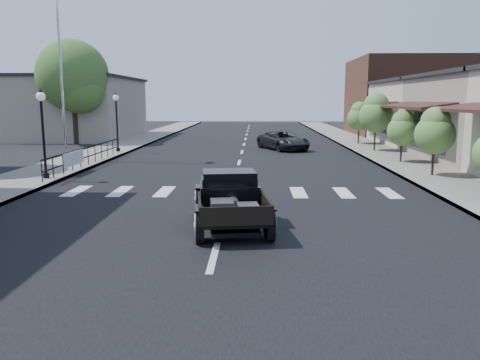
{
  "coord_description": "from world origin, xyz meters",
  "views": [
    {
      "loc": [
        0.87,
        -12.37,
        3.28
      ],
      "look_at": [
        0.42,
        0.87,
        1.0
      ],
      "focal_mm": 35.0,
      "sensor_mm": 36.0,
      "label": 1
    }
  ],
  "objects": [
    {
      "name": "small_tree_e",
      "position": [
        8.3,
        21.72,
        1.59
      ],
      "size": [
        1.73,
        1.73,
        2.88
      ],
      "primitive_type": null,
      "color": "#507C39",
      "rests_on": "sidewalk_right"
    },
    {
      "name": "storefront_far",
      "position": [
        15.0,
        22.0,
        2.25
      ],
      "size": [
        10.0,
        9.0,
        4.5
      ],
      "primitive_type": "cube",
      "color": "beige",
      "rests_on": "ground"
    },
    {
      "name": "small_tree_b",
      "position": [
        8.3,
        7.32,
        1.52
      ],
      "size": [
        1.64,
        1.64,
        2.74
      ],
      "primitive_type": null,
      "color": "#507C39",
      "rests_on": "sidewalk_right"
    },
    {
      "name": "banner",
      "position": [
        -7.22,
        8.0,
        0.45
      ],
      "size": [
        0.04,
        2.2,
        0.6
      ],
      "primitive_type": null,
      "color": "silver",
      "rests_on": "sidewalk_left"
    },
    {
      "name": "lamp_post_c",
      "position": [
        -7.6,
        16.0,
        1.93
      ],
      "size": [
        0.36,
        0.36,
        3.55
      ],
      "primitive_type": null,
      "color": "black",
      "rests_on": "sidewalk_left"
    },
    {
      "name": "hotrod_pickup",
      "position": [
        0.2,
        -0.45,
        0.74
      ],
      "size": [
        2.54,
        4.48,
        1.47
      ],
      "primitive_type": null,
      "rotation": [
        0.0,
        0.0,
        0.14
      ],
      "color": "black",
      "rests_on": "ground"
    },
    {
      "name": "ground",
      "position": [
        0.0,
        0.0,
        0.0
      ],
      "size": [
        120.0,
        120.0,
        0.0
      ],
      "primitive_type": "plane",
      "color": "black",
      "rests_on": "ground"
    },
    {
      "name": "railing",
      "position": [
        -7.3,
        10.0,
        0.65
      ],
      "size": [
        0.08,
        10.0,
        1.0
      ],
      "primitive_type": null,
      "color": "black",
      "rests_on": "sidewalk_left"
    },
    {
      "name": "flagpole",
      "position": [
        -9.2,
        12.0,
        5.83
      ],
      "size": [
        0.12,
        0.12,
        11.35
      ],
      "primitive_type": "cylinder",
      "color": "silver",
      "rests_on": "sidewalk_left"
    },
    {
      "name": "second_car",
      "position": [
        2.68,
        18.51,
        0.62
      ],
      "size": [
        3.73,
        4.89,
        1.23
      ],
      "primitive_type": "imported",
      "rotation": [
        0.0,
        0.0,
        0.43
      ],
      "color": "black",
      "rests_on": "ground"
    },
    {
      "name": "far_building_right",
      "position": [
        15.5,
        32.0,
        3.5
      ],
      "size": [
        11.0,
        10.0,
        7.0
      ],
      "primitive_type": "cube",
      "color": "brown",
      "rests_on": "ground"
    },
    {
      "name": "low_building_left",
      "position": [
        -15.0,
        28.0,
        2.5
      ],
      "size": [
        10.0,
        12.0,
        5.0
      ],
      "primitive_type": "cube",
      "color": "gray",
      "rests_on": "ground"
    },
    {
      "name": "sidewalk_left",
      "position": [
        -8.5,
        15.0,
        0.07
      ],
      "size": [
        3.0,
        80.0,
        0.15
      ],
      "primitive_type": "cube",
      "color": "gray",
      "rests_on": "ground"
    },
    {
      "name": "small_tree_d",
      "position": [
        8.3,
        17.07,
        1.87
      ],
      "size": [
        2.06,
        2.06,
        3.44
      ],
      "primitive_type": null,
      "color": "#507C39",
      "rests_on": "sidewalk_right"
    },
    {
      "name": "lamp_post_b",
      "position": [
        -7.6,
        6.0,
        1.93
      ],
      "size": [
        0.36,
        0.36,
        3.55
      ],
      "primitive_type": null,
      "color": "black",
      "rests_on": "sidewalk_left"
    },
    {
      "name": "road",
      "position": [
        0.0,
        15.0,
        0.01
      ],
      "size": [
        14.0,
        80.0,
        0.02
      ],
      "primitive_type": "cube",
      "color": "black",
      "rests_on": "ground"
    },
    {
      "name": "small_tree_c",
      "position": [
        8.3,
        11.66,
        1.41
      ],
      "size": [
        1.51,
        1.51,
        2.52
      ],
      "primitive_type": null,
      "color": "#507C39",
      "rests_on": "sidewalk_right"
    },
    {
      "name": "sidewalk_right",
      "position": [
        8.5,
        15.0,
        0.07
      ],
      "size": [
        3.0,
        80.0,
        0.15
      ],
      "primitive_type": "cube",
      "color": "gray",
      "rests_on": "ground"
    },
    {
      "name": "road_markings",
      "position": [
        0.0,
        10.0,
        0.0
      ],
      "size": [
        12.0,
        60.0,
        0.06
      ],
      "primitive_type": null,
      "color": "silver",
      "rests_on": "ground"
    },
    {
      "name": "big_tree_far",
      "position": [
        -12.5,
        22.0,
        3.8
      ],
      "size": [
        5.18,
        5.18,
        7.6
      ],
      "primitive_type": null,
      "color": "#3F6129",
      "rests_on": "ground"
    }
  ]
}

